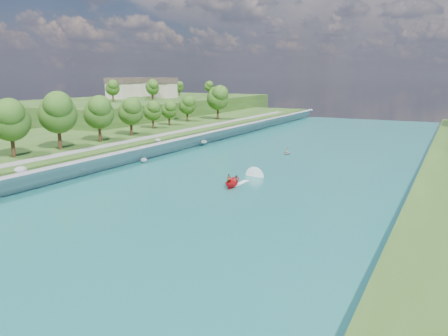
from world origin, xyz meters
The scene contains 11 objects.
ground centered at (0.00, 0.00, 0.00)m, with size 260.00×260.00×0.00m, color #2D5119.
river_water centered at (0.00, 20.00, 0.05)m, with size 55.00×240.00×0.10m, color #1B6A68.
berm_west centered at (-50.00, 20.00, 1.75)m, with size 45.00×240.00×3.50m, color #2D5119.
ridge_west centered at (-82.50, 95.00, 4.50)m, with size 60.00×120.00×9.00m, color #2D5119.
riprap_bank centered at (-25.87, 18.84, 1.82)m, with size 4.54×236.00×4.29m.
riverside_path centered at (-32.50, 20.00, 3.55)m, with size 3.00×200.00×0.10m, color gray.
ridge_houses centered at (-88.67, 100.00, 13.31)m, with size 29.50×29.50×8.40m.
trees_west centered at (-39.36, 7.01, 9.43)m, with size 15.26×152.64×13.49m.
trees_ridge centered at (-76.40, 96.80, 13.22)m, with size 18.03×65.98×9.15m.
motorboat centered at (1.05, 12.53, 0.81)m, with size 3.60×18.95×2.25m.
raft centered at (-1.81, 44.84, 0.44)m, with size 2.45×3.13×1.48m.
Camera 1 is at (32.62, -50.78, 18.00)m, focal length 35.00 mm.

